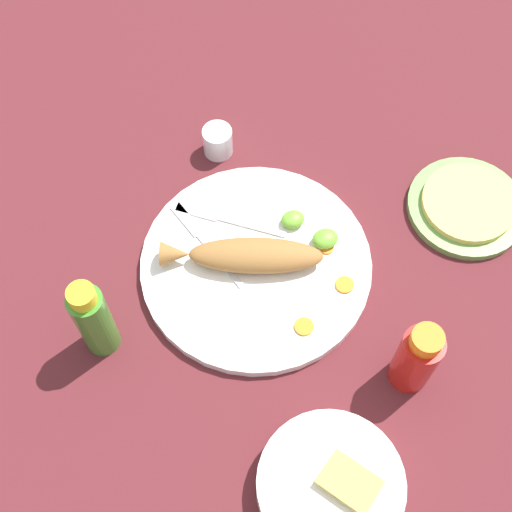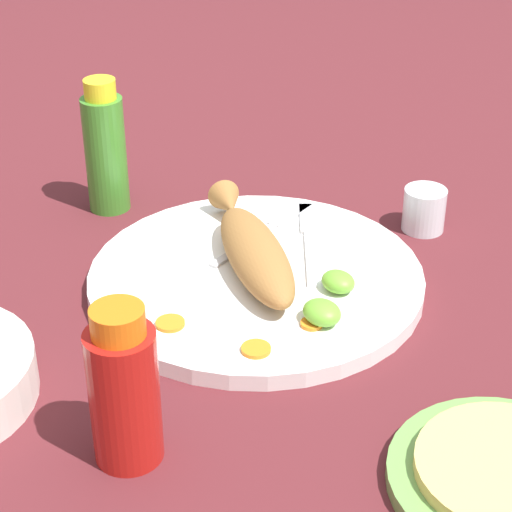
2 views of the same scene
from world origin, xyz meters
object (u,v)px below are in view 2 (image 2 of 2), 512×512
object	(u,v)px
fried_fish	(253,248)
tortilla_plate	(506,480)
salt_cup	(424,212)
hot_sauce_bottle_green	(105,149)
fork_near	(269,229)
main_plate	(256,279)
fork_far	(308,237)
hot_sauce_bottle_red	(124,390)

from	to	relation	value
fried_fish	tortilla_plate	bearing A→B (deg)	17.76
salt_cup	hot_sauce_bottle_green	bearing A→B (deg)	-135.47
fried_fish	salt_cup	xyz separation A→B (m)	(0.03, 0.23, -0.02)
hot_sauce_bottle_green	tortilla_plate	distance (m)	0.63
salt_cup	fried_fish	bearing A→B (deg)	-98.02
fork_near	hot_sauce_bottle_green	world-z (taller)	hot_sauce_bottle_green
fork_near	salt_cup	world-z (taller)	salt_cup
main_plate	fork_far	distance (m)	0.10
fork_far	fork_near	bearing A→B (deg)	67.51
fork_far	fried_fish	bearing A→B (deg)	133.78
hot_sauce_bottle_green	salt_cup	bearing A→B (deg)	44.53
main_plate	salt_cup	bearing A→B (deg)	85.27
fried_fish	hot_sauce_bottle_green	xyz separation A→B (m)	(-0.24, -0.04, 0.04)
hot_sauce_bottle_red	salt_cup	xyz separation A→B (m)	(-0.13, 0.48, -0.05)
main_plate	fried_fish	distance (m)	0.03
hot_sauce_bottle_red	salt_cup	bearing A→B (deg)	104.63
hot_sauce_bottle_red	tortilla_plate	distance (m)	0.32
fried_fish	hot_sauce_bottle_red	bearing A→B (deg)	-35.78
fork_near	fried_fish	bearing A→B (deg)	-156.75
fork_near	fork_far	world-z (taller)	same
tortilla_plate	fork_near	bearing A→B (deg)	168.23
main_plate	fork_near	size ratio (longest dim) A/B	2.00
main_plate	fork_far	world-z (taller)	fork_far
main_plate	fork_near	bearing A→B (deg)	133.81
hot_sauce_bottle_green	tortilla_plate	bearing A→B (deg)	1.29
fork_far	tortilla_plate	size ratio (longest dim) A/B	0.80
fried_fish	hot_sauce_bottle_green	bearing A→B (deg)	-148.81
main_plate	salt_cup	distance (m)	0.24
fried_fish	fork_far	bearing A→B (deg)	117.69
main_plate	fork_near	world-z (taller)	fork_near
hot_sauce_bottle_red	fork_near	bearing A→B (deg)	124.00
fork_near	hot_sauce_bottle_green	distance (m)	0.23
fork_far	salt_cup	size ratio (longest dim) A/B	2.93
main_plate	hot_sauce_bottle_green	distance (m)	0.27
hot_sauce_bottle_red	tortilla_plate	size ratio (longest dim) A/B	0.76
main_plate	salt_cup	xyz separation A→B (m)	(0.02, 0.24, 0.01)
hot_sauce_bottle_green	salt_cup	world-z (taller)	hot_sauce_bottle_green
fork_near	hot_sauce_bottle_red	world-z (taller)	hot_sauce_bottle_red
fried_fish	hot_sauce_bottle_green	size ratio (longest dim) A/B	1.49
hot_sauce_bottle_red	salt_cup	distance (m)	0.50
fried_fish	fork_near	distance (m)	0.08
fried_fish	tortilla_plate	size ratio (longest dim) A/B	1.30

